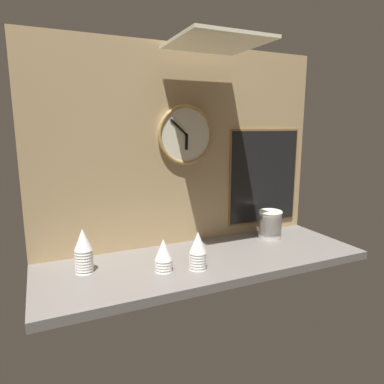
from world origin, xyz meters
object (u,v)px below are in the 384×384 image
object	(u,v)px
bowl_stack_far_right	(270,224)
menu_board	(264,177)
cup_stack_far_left	(83,251)
wall_clock	(186,135)
cup_stack_center_left	(163,255)
cup_stack_center	(198,250)

from	to	relation	value
bowl_stack_far_right	menu_board	xyz separation A→B (m)	(0.04, 0.13, 0.25)
bowl_stack_far_right	cup_stack_far_left	bearing A→B (deg)	-177.20
cup_stack_far_left	bowl_stack_far_right	distance (m)	1.04
cup_stack_far_left	bowl_stack_far_right	world-z (taller)	cup_stack_far_left
cup_stack_far_left	bowl_stack_far_right	size ratio (longest dim) A/B	1.24
wall_clock	menu_board	world-z (taller)	wall_clock
bowl_stack_far_right	wall_clock	bearing A→B (deg)	165.36
cup_stack_far_left	cup_stack_center_left	bearing A→B (deg)	-22.04
cup_stack_center_left	cup_stack_center	distance (m)	0.16
cup_stack_center	menu_board	world-z (taller)	menu_board
cup_stack_center_left	menu_board	size ratio (longest dim) A/B	0.26
wall_clock	menu_board	distance (m)	0.57
cup_stack_center_left	cup_stack_far_left	distance (m)	0.35
wall_clock	menu_board	xyz separation A→B (m)	(0.51, 0.01, -0.25)
wall_clock	bowl_stack_far_right	bearing A→B (deg)	-14.64
cup_stack_center_left	cup_stack_center	bearing A→B (deg)	-15.77
cup_stack_far_left	cup_stack_center	bearing A→B (deg)	-20.11
cup_stack_center	wall_clock	bearing A→B (deg)	74.78
wall_clock	cup_stack_center_left	bearing A→B (deg)	-128.61
cup_stack_center	wall_clock	distance (m)	0.62
cup_stack_far_left	bowl_stack_far_right	xyz separation A→B (m)	(1.04, 0.05, -0.02)
cup_stack_center	bowl_stack_far_right	bearing A→B (deg)	21.61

